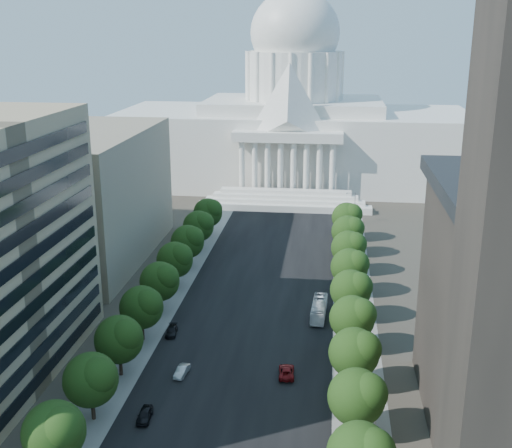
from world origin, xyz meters
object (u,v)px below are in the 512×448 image
at_px(car_silver, 182,371).
at_px(city_bus, 319,309).
at_px(car_dark_a, 145,415).
at_px(car_red, 286,372).
at_px(car_dark_b, 172,331).

xyz_separation_m(car_silver, city_bus, (20.77, 24.27, 0.80)).
xyz_separation_m(car_dark_a, car_red, (18.71, 14.15, -0.03)).
height_order(car_dark_b, city_bus, city_bus).
bearing_deg(car_silver, car_dark_b, 117.81).
bearing_deg(car_dark_b, car_silver, -75.28).
relative_size(car_dark_a, city_bus, 0.41).
bearing_deg(car_red, car_silver, 2.28).
height_order(car_red, city_bus, city_bus).
relative_size(car_red, city_bus, 0.48).
distance_m(car_silver, car_dark_b, 14.40).
bearing_deg(car_silver, city_bus, 56.82).
bearing_deg(car_dark_a, car_silver, 76.17).
bearing_deg(car_silver, car_red, 13.58).
bearing_deg(city_bus, car_dark_b, -154.42).
distance_m(car_dark_a, car_red, 23.46).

